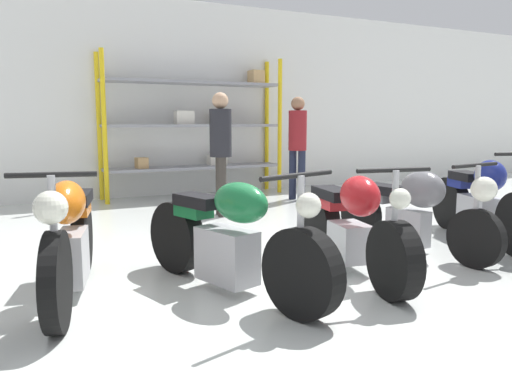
{
  "coord_description": "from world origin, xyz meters",
  "views": [
    {
      "loc": [
        -2.1,
        -3.92,
        1.38
      ],
      "look_at": [
        0.0,
        0.4,
        0.7
      ],
      "focal_mm": 35.0,
      "sensor_mm": 36.0,
      "label": 1
    }
  ],
  "objects_px": {
    "motorcycle_red": "(352,225)",
    "motorcycle_grey": "(416,208)",
    "motorcycle_green": "(231,240)",
    "person_browsing": "(221,143)",
    "motorcycle_blue": "(482,203)",
    "person_near_rack": "(297,139)",
    "shelving_rack": "(197,125)",
    "motorcycle_orange": "(70,237)"
  },
  "relations": [
    {
      "from": "motorcycle_red",
      "to": "motorcycle_grey",
      "type": "distance_m",
      "value": 1.1
    },
    {
      "from": "motorcycle_green",
      "to": "person_browsing",
      "type": "distance_m",
      "value": 3.42
    },
    {
      "from": "motorcycle_blue",
      "to": "motorcycle_grey",
      "type": "bearing_deg",
      "value": -70.49
    },
    {
      "from": "person_near_rack",
      "to": "motorcycle_red",
      "type": "bearing_deg",
      "value": 34.08
    },
    {
      "from": "motorcycle_red",
      "to": "person_browsing",
      "type": "height_order",
      "value": "person_browsing"
    },
    {
      "from": "shelving_rack",
      "to": "person_near_rack",
      "type": "height_order",
      "value": "shelving_rack"
    },
    {
      "from": "motorcycle_red",
      "to": "motorcycle_grey",
      "type": "xyz_separation_m",
      "value": [
        1.05,
        0.31,
        0.03
      ]
    },
    {
      "from": "shelving_rack",
      "to": "motorcycle_grey",
      "type": "relative_size",
      "value": 1.65
    },
    {
      "from": "motorcycle_grey",
      "to": "person_near_rack",
      "type": "relative_size",
      "value": 1.13
    },
    {
      "from": "motorcycle_orange",
      "to": "motorcycle_grey",
      "type": "bearing_deg",
      "value": 101.12
    },
    {
      "from": "motorcycle_red",
      "to": "motorcycle_blue",
      "type": "distance_m",
      "value": 2.13
    },
    {
      "from": "motorcycle_orange",
      "to": "motorcycle_green",
      "type": "height_order",
      "value": "motorcycle_orange"
    },
    {
      "from": "motorcycle_green",
      "to": "person_near_rack",
      "type": "distance_m",
      "value": 5.01
    },
    {
      "from": "person_browsing",
      "to": "person_near_rack",
      "type": "distance_m",
      "value": 1.97
    },
    {
      "from": "motorcycle_red",
      "to": "person_near_rack",
      "type": "distance_m",
      "value": 4.41
    },
    {
      "from": "motorcycle_green",
      "to": "motorcycle_red",
      "type": "height_order",
      "value": "motorcycle_green"
    },
    {
      "from": "motorcycle_red",
      "to": "motorcycle_blue",
      "type": "bearing_deg",
      "value": 109.57
    },
    {
      "from": "shelving_rack",
      "to": "motorcycle_grey",
      "type": "bearing_deg",
      "value": -81.91
    },
    {
      "from": "shelving_rack",
      "to": "motorcycle_grey",
      "type": "xyz_separation_m",
      "value": [
        0.7,
        -4.91,
        -0.84
      ]
    },
    {
      "from": "shelving_rack",
      "to": "person_browsing",
      "type": "xyz_separation_m",
      "value": [
        -0.37,
        -2.07,
        -0.25
      ]
    },
    {
      "from": "person_browsing",
      "to": "motorcycle_grey",
      "type": "bearing_deg",
      "value": 122.86
    },
    {
      "from": "motorcycle_grey",
      "to": "person_browsing",
      "type": "xyz_separation_m",
      "value": [
        -1.07,
        2.84,
        0.59
      ]
    },
    {
      "from": "motorcycle_blue",
      "to": "person_near_rack",
      "type": "distance_m",
      "value": 3.71
    },
    {
      "from": "motorcycle_green",
      "to": "motorcycle_blue",
      "type": "xyz_separation_m",
      "value": [
        3.29,
        0.34,
        0.01
      ]
    },
    {
      "from": "motorcycle_green",
      "to": "person_browsing",
      "type": "relative_size",
      "value": 1.19
    },
    {
      "from": "motorcycle_blue",
      "to": "person_near_rack",
      "type": "xyz_separation_m",
      "value": [
        -0.32,
        3.64,
        0.63
      ]
    },
    {
      "from": "person_near_rack",
      "to": "motorcycle_blue",
      "type": "bearing_deg",
      "value": 63.11
    },
    {
      "from": "motorcycle_grey",
      "to": "person_near_rack",
      "type": "height_order",
      "value": "person_near_rack"
    },
    {
      "from": "motorcycle_red",
      "to": "person_browsing",
      "type": "xyz_separation_m",
      "value": [
        -0.02,
        3.16,
        0.62
      ]
    },
    {
      "from": "shelving_rack",
      "to": "motorcycle_green",
      "type": "distance_m",
      "value": 5.51
    },
    {
      "from": "motorcycle_green",
      "to": "motorcycle_grey",
      "type": "xyz_separation_m",
      "value": [
        2.25,
        0.31,
        0.04
      ]
    },
    {
      "from": "motorcycle_green",
      "to": "person_browsing",
      "type": "height_order",
      "value": "person_browsing"
    },
    {
      "from": "shelving_rack",
      "to": "motorcycle_grey",
      "type": "height_order",
      "value": "shelving_rack"
    },
    {
      "from": "motorcycle_green",
      "to": "motorcycle_red",
      "type": "distance_m",
      "value": 1.2
    },
    {
      "from": "motorcycle_orange",
      "to": "person_near_rack",
      "type": "relative_size",
      "value": 1.13
    },
    {
      "from": "motorcycle_red",
      "to": "person_near_rack",
      "type": "bearing_deg",
      "value": 166.21
    },
    {
      "from": "motorcycle_red",
      "to": "motorcycle_grey",
      "type": "height_order",
      "value": "motorcycle_red"
    },
    {
      "from": "shelving_rack",
      "to": "person_near_rack",
      "type": "relative_size",
      "value": 1.87
    },
    {
      "from": "shelving_rack",
      "to": "motorcycle_orange",
      "type": "bearing_deg",
      "value": -119.71
    },
    {
      "from": "person_near_rack",
      "to": "motorcycle_green",
      "type": "bearing_deg",
      "value": 21.33
    },
    {
      "from": "motorcycle_red",
      "to": "motorcycle_orange",
      "type": "bearing_deg",
      "value": -90.62
    },
    {
      "from": "motorcycle_red",
      "to": "person_near_rack",
      "type": "height_order",
      "value": "person_near_rack"
    }
  ]
}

